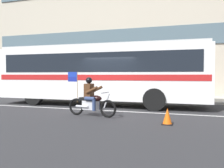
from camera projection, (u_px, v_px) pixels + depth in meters
ground_plane at (109, 109)px, 11.46m from camera, size 60.00×60.00×0.00m
sidewalk_curb at (133, 98)px, 16.30m from camera, size 28.00×3.80×0.15m
lane_center_stripe at (105, 110)px, 10.89m from camera, size 26.60×0.14×0.01m
office_building_facade at (140, 13)px, 18.22m from camera, size 28.00×0.89×12.94m
transit_bus at (101, 71)px, 12.79m from camera, size 11.23×2.78×3.22m
motorcycle_with_rider at (91, 100)px, 9.38m from camera, size 2.19×0.66×1.78m
fire_hydrant at (106, 92)px, 15.73m from camera, size 0.22×0.30×0.75m
traffic_cone at (167, 117)px, 7.83m from camera, size 0.36×0.36×0.55m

